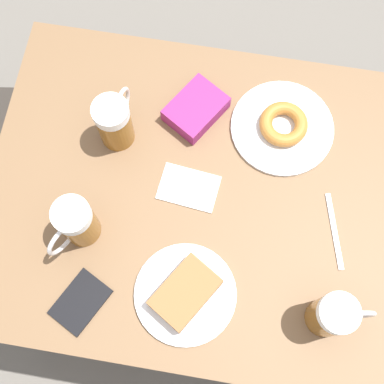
% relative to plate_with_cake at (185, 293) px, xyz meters
% --- Properties ---
extents(ground_plane, '(8.00, 8.00, 0.00)m').
position_rel_plate_with_cake_xyz_m(ground_plane, '(0.23, 0.02, -0.75)').
color(ground_plane, '#666059').
extents(table, '(0.81, 0.99, 0.73)m').
position_rel_plate_with_cake_xyz_m(table, '(0.23, 0.02, -0.08)').
color(table, brown).
rests_on(table, ground_plane).
extents(plate_with_cake, '(0.23, 0.23, 0.05)m').
position_rel_plate_with_cake_xyz_m(plate_with_cake, '(0.00, 0.00, 0.00)').
color(plate_with_cake, silver).
rests_on(plate_with_cake, table).
extents(plate_with_donut, '(0.25, 0.25, 0.04)m').
position_rel_plate_with_cake_xyz_m(plate_with_donut, '(0.44, -0.17, -0.01)').
color(plate_with_donut, silver).
rests_on(plate_with_donut, table).
extents(beer_mug_left, '(0.08, 0.13, 0.15)m').
position_rel_plate_with_cake_xyz_m(beer_mug_left, '(-0.00, -0.31, 0.06)').
color(beer_mug_left, '#8C5619').
rests_on(beer_mug_left, table).
extents(beer_mug_center, '(0.14, 0.08, 0.15)m').
position_rel_plate_with_cake_xyz_m(beer_mug_center, '(0.36, 0.23, 0.06)').
color(beer_mug_center, '#8C5619').
rests_on(beer_mug_center, table).
extents(beer_mug_right, '(0.13, 0.09, 0.15)m').
position_rel_plate_with_cake_xyz_m(beer_mug_right, '(0.11, 0.26, 0.06)').
color(beer_mug_right, '#8C5619').
rests_on(beer_mug_right, table).
extents(napkin_folded, '(0.11, 0.15, 0.00)m').
position_rel_plate_with_cake_xyz_m(napkin_folded, '(0.25, 0.03, -0.02)').
color(napkin_folded, white).
rests_on(napkin_folded, table).
extents(fork, '(0.18, 0.06, 0.00)m').
position_rel_plate_with_cake_xyz_m(fork, '(0.20, -0.32, -0.02)').
color(fork, silver).
rests_on(fork, table).
extents(passport_near_edge, '(0.15, 0.14, 0.01)m').
position_rel_plate_with_cake_xyz_m(passport_near_edge, '(-0.06, 0.23, -0.02)').
color(passport_near_edge, black).
rests_on(passport_near_edge, table).
extents(blue_pouch, '(0.18, 0.16, 0.05)m').
position_rel_plate_with_cake_xyz_m(blue_pouch, '(0.45, 0.05, 0.00)').
color(blue_pouch, '#8C2366').
rests_on(blue_pouch, table).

